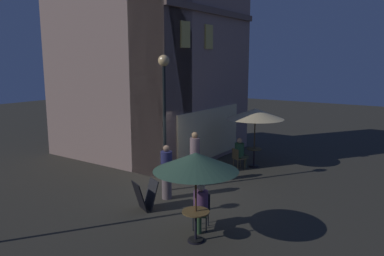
% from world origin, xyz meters
% --- Properties ---
extents(ground_plane, '(60.00, 60.00, 0.00)m').
position_xyz_m(ground_plane, '(0.00, 0.00, 0.00)').
color(ground_plane, '#343128').
extents(cafe_building, '(6.60, 7.08, 7.17)m').
position_xyz_m(cafe_building, '(2.92, 3.43, 3.58)').
color(cafe_building, gray).
rests_on(cafe_building, ground).
extents(street_lamp_near_corner, '(0.36, 0.36, 4.47)m').
position_xyz_m(street_lamp_near_corner, '(-0.03, 0.55, 3.26)').
color(street_lamp_near_corner, black).
rests_on(street_lamp_near_corner, ground).
extents(menu_sandwich_board, '(0.81, 0.77, 0.86)m').
position_xyz_m(menu_sandwich_board, '(-1.65, 0.01, 0.44)').
color(menu_sandwich_board, '#232326').
rests_on(menu_sandwich_board, ground).
extents(cafe_table_0, '(0.66, 0.66, 0.76)m').
position_xyz_m(cafe_table_0, '(-2.42, -2.27, 0.53)').
color(cafe_table_0, black).
rests_on(cafe_table_0, ground).
extents(cafe_table_1, '(0.60, 0.60, 0.77)m').
position_xyz_m(cafe_table_1, '(4.27, -0.65, 0.50)').
color(cafe_table_1, black).
rests_on(cafe_table_1, ground).
extents(patio_umbrella_0, '(2.01, 2.01, 2.19)m').
position_xyz_m(patio_umbrella_0, '(-2.42, -2.27, 1.97)').
color(patio_umbrella_0, black).
rests_on(patio_umbrella_0, ground).
extents(patio_umbrella_1, '(2.30, 2.30, 2.41)m').
position_xyz_m(patio_umbrella_1, '(4.27, -0.65, 2.19)').
color(patio_umbrella_1, black).
rests_on(patio_umbrella_1, ground).
extents(cafe_chair_0, '(0.56, 0.56, 0.87)m').
position_xyz_m(cafe_chair_0, '(-1.68, -1.95, 0.53)').
color(cafe_chair_0, black).
rests_on(cafe_chair_0, ground).
extents(cafe_chair_1, '(0.57, 0.57, 0.84)m').
position_xyz_m(cafe_chair_1, '(3.58, -0.25, 0.51)').
color(cafe_chair_1, brown).
rests_on(cafe_chair_1, ground).
extents(patron_seated_0, '(0.55, 0.49, 1.22)m').
position_xyz_m(patron_seated_0, '(-1.81, -2.00, 0.69)').
color(patron_seated_0, '#304F2D').
rests_on(patron_seated_0, ground).
extents(patron_seated_1, '(0.56, 0.51, 1.26)m').
position_xyz_m(patron_seated_1, '(3.70, -0.32, 0.72)').
color(patron_seated_1, '#363F2C').
rests_on(patron_seated_1, ground).
extents(patron_standing_2, '(0.36, 0.36, 1.72)m').
position_xyz_m(patron_standing_2, '(-0.58, 0.06, 0.86)').
color(patron_standing_2, slate).
rests_on(patron_standing_2, ground).
extents(patron_standing_3, '(0.34, 0.34, 1.85)m').
position_xyz_m(patron_standing_3, '(1.16, 0.17, 0.94)').
color(patron_standing_3, '#603D65').
rests_on(patron_standing_3, ground).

